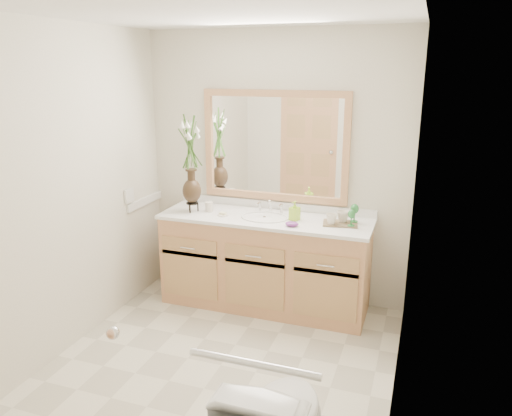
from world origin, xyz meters
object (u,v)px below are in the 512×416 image
at_px(flower_vase, 190,151).
at_px(soap_bottle, 295,212).
at_px(tumbler, 209,207).
at_px(tray, 340,224).

height_order(flower_vase, soap_bottle, flower_vase).
bearing_deg(soap_bottle, tumbler, -157.65).
distance_m(flower_vase, tray, 1.42).
distance_m(flower_vase, tumbler, 0.52).
bearing_deg(tumbler, soap_bottle, 0.34).
height_order(tumbler, tray, tumbler).
xyz_separation_m(flower_vase, soap_bottle, (0.93, 0.05, -0.47)).
bearing_deg(tray, tumbler, 171.51).
bearing_deg(flower_vase, soap_bottle, 3.28).
height_order(soap_bottle, tray, soap_bottle).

